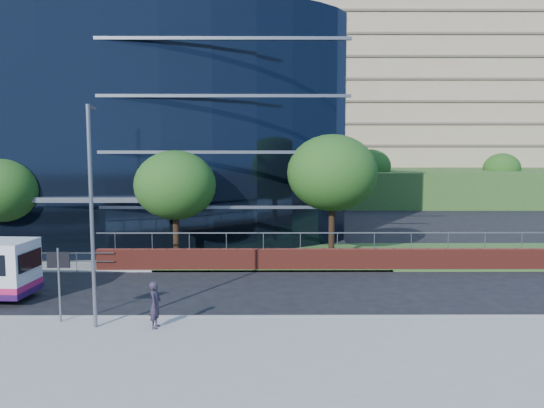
{
  "coord_description": "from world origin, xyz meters",
  "views": [
    {
      "loc": [
        12.32,
        -20.91,
        6.61
      ],
      "look_at": [
        12.47,
        8.0,
        3.57
      ],
      "focal_mm": 35.0,
      "sensor_mm": 36.0,
      "label": 1
    }
  ],
  "objects_px": {
    "tree_far_c": "(175,185)",
    "tree_far_d": "(332,173)",
    "tree_far_b": "(3,190)",
    "pedestrian": "(155,305)",
    "street_sign": "(59,269)",
    "tree_dist_e": "(371,167)",
    "tree_dist_f": "(502,169)",
    "streetlight_east": "(92,210)"
  },
  "relations": [
    {
      "from": "tree_dist_f",
      "to": "street_sign",
      "type": "bearing_deg",
      "value": -129.16
    },
    {
      "from": "street_sign",
      "to": "tree_dist_e",
      "type": "xyz_separation_m",
      "value": [
        19.5,
        41.59,
        2.39
      ]
    },
    {
      "from": "tree_far_c",
      "to": "tree_far_d",
      "type": "distance_m",
      "value": 9.08
    },
    {
      "from": "street_sign",
      "to": "tree_dist_f",
      "type": "height_order",
      "value": "tree_dist_f"
    },
    {
      "from": "tree_far_c",
      "to": "pedestrian",
      "type": "xyz_separation_m",
      "value": [
        1.21,
        -11.28,
        -3.54
      ]
    },
    {
      "from": "tree_far_b",
      "to": "pedestrian",
      "type": "distance_m",
      "value": 16.57
    },
    {
      "from": "tree_far_b",
      "to": "tree_far_c",
      "type": "bearing_deg",
      "value": -2.86
    },
    {
      "from": "tree_dist_e",
      "to": "tree_dist_f",
      "type": "bearing_deg",
      "value": 7.13
    },
    {
      "from": "tree_far_b",
      "to": "tree_far_c",
      "type": "distance_m",
      "value": 10.02
    },
    {
      "from": "tree_far_c",
      "to": "tree_far_d",
      "type": "bearing_deg",
      "value": 6.34
    },
    {
      "from": "tree_dist_e",
      "to": "streetlight_east",
      "type": "distance_m",
      "value": 45.85
    },
    {
      "from": "pedestrian",
      "to": "tree_dist_e",
      "type": "bearing_deg",
      "value": -15.74
    },
    {
      "from": "tree_far_b",
      "to": "tree_far_c",
      "type": "height_order",
      "value": "tree_far_c"
    },
    {
      "from": "tree_dist_f",
      "to": "pedestrian",
      "type": "bearing_deg",
      "value": -125.68
    },
    {
      "from": "tree_dist_f",
      "to": "pedestrian",
      "type": "relative_size",
      "value": 3.56
    },
    {
      "from": "street_sign",
      "to": "tree_dist_f",
      "type": "bearing_deg",
      "value": 50.84
    },
    {
      "from": "tree_dist_f",
      "to": "pedestrian",
      "type": "xyz_separation_m",
      "value": [
        -31.79,
        -44.28,
        -3.21
      ]
    },
    {
      "from": "tree_far_d",
      "to": "pedestrian",
      "type": "xyz_separation_m",
      "value": [
        -7.79,
        -12.28,
        -4.19
      ]
    },
    {
      "from": "tree_far_b",
      "to": "tree_dist_f",
      "type": "height_order",
      "value": "same"
    },
    {
      "from": "tree_far_b",
      "to": "tree_far_d",
      "type": "distance_m",
      "value": 19.03
    },
    {
      "from": "tree_far_c",
      "to": "pedestrian",
      "type": "distance_m",
      "value": 11.88
    },
    {
      "from": "streetlight_east",
      "to": "tree_dist_e",
      "type": "bearing_deg",
      "value": 66.89
    },
    {
      "from": "street_sign",
      "to": "tree_far_b",
      "type": "height_order",
      "value": "tree_far_b"
    },
    {
      "from": "tree_far_b",
      "to": "pedestrian",
      "type": "height_order",
      "value": "tree_far_b"
    },
    {
      "from": "street_sign",
      "to": "tree_far_b",
      "type": "distance_m",
      "value": 13.54
    },
    {
      "from": "tree_far_c",
      "to": "tree_dist_e",
      "type": "xyz_separation_m",
      "value": [
        17.0,
        31.0,
        0.0
      ]
    },
    {
      "from": "street_sign",
      "to": "streetlight_east",
      "type": "bearing_deg",
      "value": -21.36
    },
    {
      "from": "tree_dist_f",
      "to": "streetlight_east",
      "type": "height_order",
      "value": "streetlight_east"
    },
    {
      "from": "street_sign",
      "to": "streetlight_east",
      "type": "xyz_separation_m",
      "value": [
        1.5,
        -0.59,
        2.29
      ]
    },
    {
      "from": "tree_dist_e",
      "to": "tree_far_c",
      "type": "bearing_deg",
      "value": -118.74
    },
    {
      "from": "tree_far_c",
      "to": "tree_dist_e",
      "type": "relative_size",
      "value": 1.0
    },
    {
      "from": "street_sign",
      "to": "tree_far_b",
      "type": "bearing_deg",
      "value": 124.08
    },
    {
      "from": "street_sign",
      "to": "pedestrian",
      "type": "xyz_separation_m",
      "value": [
        3.71,
        -0.69,
        -1.15
      ]
    },
    {
      "from": "tree_far_b",
      "to": "tree_dist_e",
      "type": "relative_size",
      "value": 0.93
    },
    {
      "from": "streetlight_east",
      "to": "pedestrian",
      "type": "bearing_deg",
      "value": -2.68
    },
    {
      "from": "tree_dist_e",
      "to": "tree_dist_f",
      "type": "distance_m",
      "value": 16.13
    },
    {
      "from": "pedestrian",
      "to": "street_sign",
      "type": "bearing_deg",
      "value": 84.2
    },
    {
      "from": "streetlight_east",
      "to": "pedestrian",
      "type": "relative_size",
      "value": 4.7
    },
    {
      "from": "tree_far_d",
      "to": "tree_dist_f",
      "type": "height_order",
      "value": "tree_far_d"
    },
    {
      "from": "tree_far_b",
      "to": "tree_dist_e",
      "type": "bearing_deg",
      "value": 48.48
    },
    {
      "from": "tree_dist_f",
      "to": "tree_dist_e",
      "type": "bearing_deg",
      "value": -172.87
    },
    {
      "from": "tree_far_c",
      "to": "tree_far_d",
      "type": "height_order",
      "value": "tree_far_d"
    }
  ]
}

